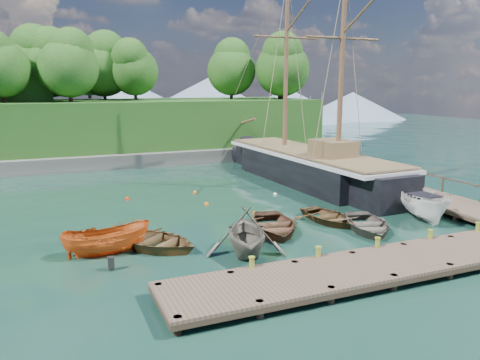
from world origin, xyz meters
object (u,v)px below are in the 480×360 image
at_px(rowboat_2, 274,232).
at_px(motorboat_orange, 108,254).
at_px(rowboat_3, 367,230).
at_px(schooner, 308,169).
at_px(rowboat_0, 153,248).
at_px(rowboat_1, 246,253).
at_px(rowboat_4, 329,222).
at_px(cabin_boat_white, 422,219).

distance_m(rowboat_2, motorboat_orange, 8.48).
xyz_separation_m(rowboat_2, rowboat_3, (4.65, -1.71, 0.00)).
bearing_deg(rowboat_3, schooner, 93.75).
distance_m(rowboat_0, rowboat_1, 4.43).
xyz_separation_m(rowboat_1, rowboat_4, (6.26, 2.77, 0.00)).
xyz_separation_m(rowboat_0, rowboat_3, (11.04, -1.64, 0.00)).
bearing_deg(rowboat_2, cabin_boat_white, 7.23).
height_order(rowboat_2, schooner, schooner).
height_order(rowboat_0, rowboat_1, rowboat_1).
height_order(rowboat_1, rowboat_2, rowboat_1).
height_order(rowboat_3, schooner, schooner).
bearing_deg(motorboat_orange, rowboat_4, -88.16).
distance_m(rowboat_4, schooner, 11.01).
xyz_separation_m(rowboat_4, schooner, (4.61, 9.94, 1.08)).
xyz_separation_m(rowboat_3, cabin_boat_white, (4.28, 0.50, 0.00)).
bearing_deg(rowboat_2, rowboat_4, 21.21).
height_order(rowboat_1, motorboat_orange, rowboat_1).
height_order(rowboat_1, rowboat_4, rowboat_1).
bearing_deg(schooner, cabin_boat_white, -88.64).
height_order(rowboat_4, motorboat_orange, motorboat_orange).
bearing_deg(schooner, rowboat_2, -130.59).
distance_m(rowboat_2, schooner, 13.28).
bearing_deg(schooner, rowboat_1, -132.52).
bearing_deg(schooner, rowboat_4, -116.86).
bearing_deg(rowboat_3, rowboat_1, -154.41).
bearing_deg(rowboat_1, rowboat_3, 23.93).
height_order(rowboat_0, motorboat_orange, motorboat_orange).
distance_m(rowboat_2, cabin_boat_white, 9.02).
height_order(rowboat_4, schooner, schooner).
bearing_deg(cabin_boat_white, motorboat_orange, -163.63).
distance_m(rowboat_4, motorboat_orange, 12.14).
bearing_deg(schooner, motorboat_orange, -150.04).
relative_size(rowboat_2, motorboat_orange, 1.19).
relative_size(rowboat_1, rowboat_4, 1.07).
distance_m(rowboat_1, schooner, 16.76).
bearing_deg(motorboat_orange, rowboat_3, -97.51).
relative_size(rowboat_0, rowboat_1, 1.10).
bearing_deg(rowboat_0, rowboat_3, -46.74).
bearing_deg(motorboat_orange, rowboat_2, -89.86).
bearing_deg(cabin_boat_white, rowboat_0, -164.24).
xyz_separation_m(cabin_boat_white, schooner, (-0.68, 11.55, 1.08)).
relative_size(rowboat_0, cabin_boat_white, 0.93).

